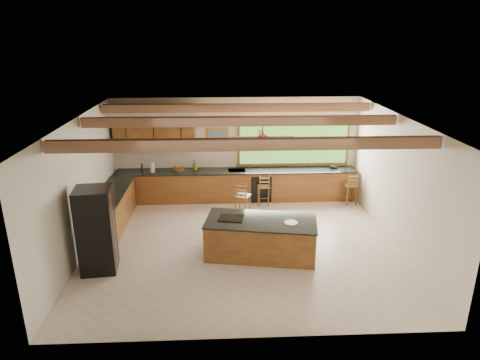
{
  "coord_description": "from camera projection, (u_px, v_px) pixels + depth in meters",
  "views": [
    {
      "loc": [
        -0.47,
        -9.03,
        4.76
      ],
      "look_at": [
        -0.01,
        0.8,
        1.35
      ],
      "focal_mm": 32.0,
      "sensor_mm": 36.0,
      "label": 1
    }
  ],
  "objects": [
    {
      "name": "island",
      "position": [
        261.0,
        237.0,
        9.54
      ],
      "size": [
        2.59,
        1.54,
        0.86
      ],
      "rotation": [
        0.0,
        0.0,
        -0.17
      ],
      "color": "brown",
      "rests_on": "ground"
    },
    {
      "name": "ground",
      "position": [
        242.0,
        245.0,
        10.1
      ],
      "size": [
        7.2,
        7.2,
        0.0
      ],
      "primitive_type": "plane",
      "color": "beige",
      "rests_on": "ground"
    },
    {
      "name": "bar_stool_b",
      "position": [
        264.0,
        187.0,
        12.22
      ],
      "size": [
        0.36,
        0.36,
        0.95
      ],
      "rotation": [
        0.0,
        0.0,
        0.06
      ],
      "color": "brown",
      "rests_on": "ground"
    },
    {
      "name": "room_shell",
      "position": [
        233.0,
        147.0,
        9.98
      ],
      "size": [
        7.27,
        6.54,
        3.02
      ],
      "color": "beige",
      "rests_on": "ground"
    },
    {
      "name": "bar_stool_a",
      "position": [
        243.0,
        197.0,
        11.36
      ],
      "size": [
        0.49,
        0.49,
        1.03
      ],
      "rotation": [
        0.0,
        0.0,
        -0.41
      ],
      "color": "brown",
      "rests_on": "ground"
    },
    {
      "name": "counter_run",
      "position": [
        209.0,
        190.0,
        12.29
      ],
      "size": [
        7.12,
        3.1,
        1.25
      ],
      "color": "brown",
      "rests_on": "ground"
    },
    {
      "name": "bar_stool_c",
      "position": [
        351.0,
        186.0,
        12.29
      ],
      "size": [
        0.39,
        0.39,
        0.97
      ],
      "rotation": [
        0.0,
        0.0,
        0.12
      ],
      "color": "brown",
      "rests_on": "ground"
    },
    {
      "name": "refrigerator",
      "position": [
        96.0,
        230.0,
        8.78
      ],
      "size": [
        0.78,
        0.76,
        1.82
      ],
      "rotation": [
        0.0,
        0.0,
        0.1
      ],
      "color": "black",
      "rests_on": "ground"
    },
    {
      "name": "bar_stool_d",
      "position": [
        352.0,
        186.0,
        12.33
      ],
      "size": [
        0.37,
        0.37,
        0.96
      ],
      "rotation": [
        0.0,
        0.0,
        0.08
      ],
      "color": "brown",
      "rests_on": "ground"
    }
  ]
}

